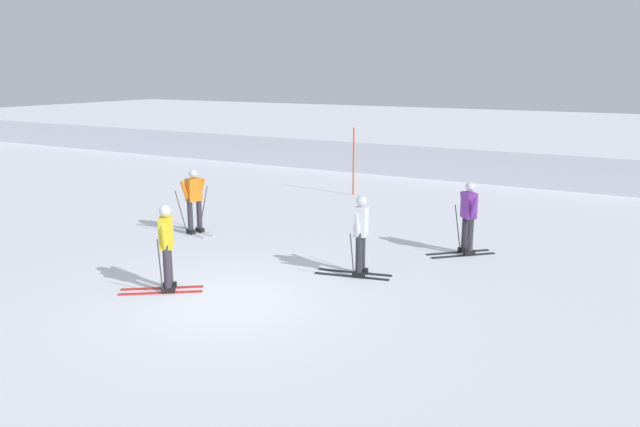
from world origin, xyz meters
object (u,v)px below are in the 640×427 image
object	(u,v)px
skier_purple	(468,216)
skier_white	(360,233)
skier_yellow	(166,246)
skier_orange	(194,199)
trail_marker_pole	(353,161)

from	to	relation	value
skier_purple	skier_white	bearing A→B (deg)	-119.13
skier_yellow	skier_orange	distance (m)	4.46
trail_marker_pole	skier_orange	bearing A→B (deg)	-100.98
skier_orange	trail_marker_pole	world-z (taller)	trail_marker_pole
skier_white	skier_orange	distance (m)	5.43
skier_yellow	skier_purple	distance (m)	6.88
skier_white	skier_orange	size ratio (longest dim) A/B	1.00
skier_yellow	trail_marker_pole	size ratio (longest dim) A/B	0.74
skier_white	trail_marker_pole	bearing A→B (deg)	117.39
skier_orange	trail_marker_pole	size ratio (longest dim) A/B	0.74
skier_orange	skier_white	bearing A→B (deg)	-10.92
skier_yellow	trail_marker_pole	distance (m)	10.51
skier_yellow	skier_orange	size ratio (longest dim) A/B	1.00
skier_purple	trail_marker_pole	distance (m)	7.51
skier_purple	skier_orange	size ratio (longest dim) A/B	1.00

